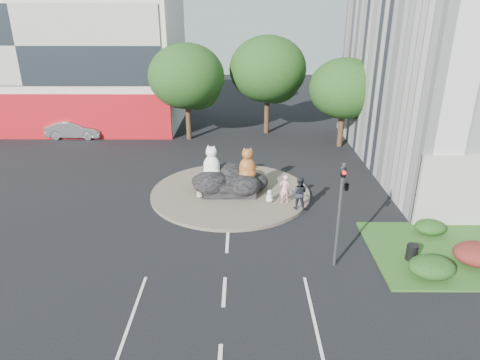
% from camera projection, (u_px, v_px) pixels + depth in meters
% --- Properties ---
extents(ground, '(120.00, 120.00, 0.00)m').
position_uv_depth(ground, '(224.00, 292.00, 17.91)').
color(ground, black).
rests_on(ground, ground).
extents(roundabout_island, '(10.00, 10.00, 0.20)m').
position_uv_depth(roundabout_island, '(230.00, 192.00, 27.12)').
color(roundabout_island, brown).
rests_on(roundabout_island, ground).
extents(rock_plinth, '(3.20, 2.60, 0.90)m').
position_uv_depth(rock_plinth, '(230.00, 184.00, 26.91)').
color(rock_plinth, black).
rests_on(rock_plinth, roundabout_island).
extents(shophouse_block, '(25.20, 12.30, 17.40)m').
position_uv_depth(shophouse_block, '(49.00, 60.00, 41.46)').
color(shophouse_block, silver).
rests_on(shophouse_block, ground).
extents(grass_verge, '(10.00, 6.00, 0.12)m').
position_uv_depth(grass_verge, '(475.00, 253.00, 20.60)').
color(grass_verge, '#2D521B').
rests_on(grass_verge, ground).
extents(tree_left, '(6.46, 6.46, 8.27)m').
position_uv_depth(tree_left, '(187.00, 79.00, 36.33)').
color(tree_left, '#382314').
rests_on(tree_left, ground).
extents(tree_mid, '(6.84, 6.84, 8.76)m').
position_uv_depth(tree_mid, '(268.00, 72.00, 38.03)').
color(tree_mid, '#382314').
rests_on(tree_mid, ground).
extents(tree_right, '(5.70, 5.70, 7.30)m').
position_uv_depth(tree_right, '(345.00, 91.00, 34.66)').
color(tree_right, '#382314').
rests_on(tree_right, ground).
extents(hedge_near_green, '(2.00, 1.60, 0.90)m').
position_uv_depth(hedge_near_green, '(432.00, 267.00, 18.57)').
color(hedge_near_green, black).
rests_on(hedge_near_green, grass_verge).
extents(hedge_red, '(2.20, 1.76, 0.99)m').
position_uv_depth(hedge_red, '(478.00, 254.00, 19.47)').
color(hedge_red, '#461312').
rests_on(hedge_red, grass_verge).
extents(hedge_back_green, '(1.60, 1.28, 0.72)m').
position_uv_depth(hedge_back_green, '(430.00, 227.00, 22.11)').
color(hedge_back_green, black).
rests_on(hedge_back_green, grass_verge).
extents(traffic_light, '(0.44, 1.24, 5.00)m').
position_uv_depth(traffic_light, '(343.00, 194.00, 18.35)').
color(traffic_light, '#595B60').
rests_on(traffic_light, ground).
extents(street_lamp, '(2.34, 0.22, 8.06)m').
position_uv_depth(street_lamp, '(461.00, 134.00, 23.51)').
color(street_lamp, '#595B60').
rests_on(street_lamp, ground).
extents(cat_white, '(1.52, 1.42, 2.04)m').
position_uv_depth(cat_white, '(212.00, 161.00, 26.66)').
color(cat_white, white).
rests_on(cat_white, rock_plinth).
extents(cat_tabby, '(1.24, 1.09, 2.00)m').
position_uv_depth(cat_tabby, '(247.00, 163.00, 26.36)').
color(cat_tabby, '#BA5926').
rests_on(cat_tabby, rock_plinth).
extents(kitten_calico, '(0.64, 0.63, 0.81)m').
position_uv_depth(kitten_calico, '(200.00, 191.00, 26.03)').
color(kitten_calico, silver).
rests_on(kitten_calico, roundabout_island).
extents(kitten_white, '(0.64, 0.63, 0.81)m').
position_uv_depth(kitten_white, '(269.00, 196.00, 25.45)').
color(kitten_white, beige).
rests_on(kitten_white, roundabout_island).
extents(pedestrian_pink, '(0.70, 0.51, 1.77)m').
position_uv_depth(pedestrian_pink, '(285.00, 189.00, 25.14)').
color(pedestrian_pink, pink).
rests_on(pedestrian_pink, roundabout_island).
extents(pedestrian_dark, '(1.10, 0.96, 1.95)m').
position_uv_depth(pedestrian_dark, '(299.00, 193.00, 24.40)').
color(pedestrian_dark, '#212229').
rests_on(pedestrian_dark, roundabout_island).
extents(parked_car, '(4.93, 1.82, 1.61)m').
position_uv_depth(parked_car, '(75.00, 129.00, 38.29)').
color(parked_car, '#9EA1A5').
rests_on(parked_car, ground).
extents(litter_bin, '(0.67, 0.67, 0.76)m').
position_uv_depth(litter_bin, '(412.00, 252.00, 19.83)').
color(litter_bin, black).
rests_on(litter_bin, grass_verge).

